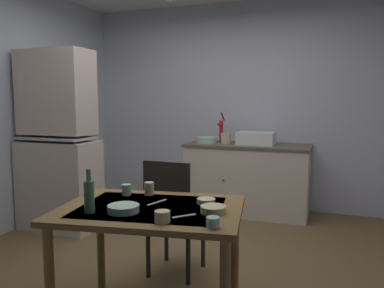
# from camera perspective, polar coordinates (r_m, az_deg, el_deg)

# --- Properties ---
(ground_plane) EXTENTS (5.00, 5.00, 0.00)m
(ground_plane) POSITION_cam_1_polar(r_m,az_deg,el_deg) (3.44, -2.29, -17.38)
(ground_plane) COLOR brown
(wall_back) EXTENTS (4.05, 0.10, 2.65)m
(wall_back) POSITION_cam_1_polar(r_m,az_deg,el_deg) (5.10, 6.49, 5.74)
(wall_back) COLOR silver
(wall_back) RESTS_ON ground
(hutch_cabinet) EXTENTS (0.83, 0.45, 1.92)m
(hutch_cabinet) POSITION_cam_1_polar(r_m,az_deg,el_deg) (4.32, -19.40, -0.41)
(hutch_cabinet) COLOR beige
(hutch_cabinet) RESTS_ON ground
(counter_cabinet) EXTENTS (1.50, 0.64, 0.86)m
(counter_cabinet) POSITION_cam_1_polar(r_m,az_deg,el_deg) (4.78, 8.25, -5.13)
(counter_cabinet) COLOR beige
(counter_cabinet) RESTS_ON ground
(sink_basin) EXTENTS (0.44, 0.34, 0.15)m
(sink_basin) POSITION_cam_1_polar(r_m,az_deg,el_deg) (4.68, 9.60, 0.88)
(sink_basin) COLOR white
(sink_basin) RESTS_ON counter_cabinet
(hand_pump) EXTENTS (0.05, 0.27, 0.39)m
(hand_pump) POSITION_cam_1_polar(r_m,az_deg,el_deg) (4.82, 4.39, 2.21)
(hand_pump) COLOR #B21E19
(hand_pump) RESTS_ON counter_cabinet
(mixing_bowl_counter) EXTENTS (0.25, 0.25, 0.08)m
(mixing_bowl_counter) POSITION_cam_1_polar(r_m,az_deg,el_deg) (4.79, 2.18, 0.62)
(mixing_bowl_counter) COLOR #ADD1C1
(mixing_bowl_counter) RESTS_ON counter_cabinet
(stoneware_crock) EXTENTS (0.12, 0.12, 0.13)m
(stoneware_crock) POSITION_cam_1_polar(r_m,az_deg,el_deg) (4.77, 5.08, 0.88)
(stoneware_crock) COLOR beige
(stoneware_crock) RESTS_ON counter_cabinet
(dining_table) EXTENTS (1.22, 0.97, 0.74)m
(dining_table) POSITION_cam_1_polar(r_m,az_deg,el_deg) (2.41, -6.15, -11.54)
(dining_table) COLOR brown
(dining_table) RESTS_ON ground
(chair_far_side) EXTENTS (0.41, 0.41, 0.94)m
(chair_far_side) POSITION_cam_1_polar(r_m,az_deg,el_deg) (3.05, -2.92, -10.71)
(chair_far_side) COLOR #2B2822
(chair_far_side) RESTS_ON ground
(serving_bowl_wide) EXTENTS (0.19, 0.19, 0.04)m
(serving_bowl_wide) POSITION_cam_1_polar(r_m,az_deg,el_deg) (2.29, -10.25, -9.49)
(serving_bowl_wide) COLOR #ADD1C1
(serving_bowl_wide) RESTS_ON dining_table
(soup_bowl_small) EXTENTS (0.12, 0.12, 0.03)m
(soup_bowl_small) POSITION_cam_1_polar(r_m,az_deg,el_deg) (2.44, 2.12, -8.53)
(soup_bowl_small) COLOR beige
(soup_bowl_small) RESTS_ON dining_table
(sauce_dish) EXTENTS (0.15, 0.15, 0.04)m
(sauce_dish) POSITION_cam_1_polar(r_m,az_deg,el_deg) (2.25, 3.21, -9.75)
(sauce_dish) COLOR beige
(sauce_dish) RESTS_ON dining_table
(teacup_cream) EXTENTS (0.07, 0.07, 0.09)m
(teacup_cream) POSITION_cam_1_polar(r_m,az_deg,el_deg) (2.66, -6.42, -6.65)
(teacup_cream) COLOR beige
(teacup_cream) RESTS_ON dining_table
(teacup_mint) EXTENTS (0.06, 0.06, 0.08)m
(teacup_mint) POSITION_cam_1_polar(r_m,az_deg,el_deg) (2.67, -9.79, -6.78)
(teacup_mint) COLOR #ADD1C1
(teacup_mint) RESTS_ON dining_table
(mug_tall) EXTENTS (0.08, 0.08, 0.06)m
(mug_tall) POSITION_cam_1_polar(r_m,az_deg,el_deg) (2.08, -4.47, -10.80)
(mug_tall) COLOR beige
(mug_tall) RESTS_ON dining_table
(mug_dark) EXTENTS (0.07, 0.07, 0.06)m
(mug_dark) POSITION_cam_1_polar(r_m,az_deg,el_deg) (2.00, 3.18, -11.63)
(mug_dark) COLOR #ADD1C1
(mug_dark) RESTS_ON dining_table
(glass_bottle) EXTENTS (0.06, 0.06, 0.26)m
(glass_bottle) POSITION_cam_1_polar(r_m,az_deg,el_deg) (2.30, -15.15, -7.42)
(glass_bottle) COLOR #4C7F56
(glass_bottle) RESTS_ON dining_table
(table_knife) EXTENTS (0.07, 0.17, 0.00)m
(table_knife) POSITION_cam_1_polar(r_m,az_deg,el_deg) (2.47, -5.24, -8.70)
(table_knife) COLOR silver
(table_knife) RESTS_ON dining_table
(teaspoon_near_bowl) EXTENTS (0.11, 0.12, 0.00)m
(teaspoon_near_bowl) POSITION_cam_1_polar(r_m,az_deg,el_deg) (2.18, -1.18, -10.74)
(teaspoon_near_bowl) COLOR beige
(teaspoon_near_bowl) RESTS_ON dining_table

